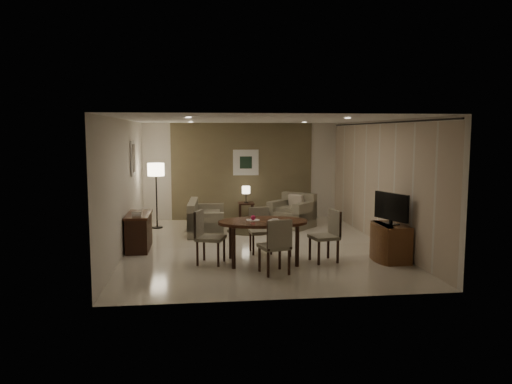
{
  "coord_description": "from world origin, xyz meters",
  "views": [
    {
      "loc": [
        -1.27,
        -10.46,
        2.42
      ],
      "look_at": [
        0.0,
        0.2,
        1.15
      ],
      "focal_mm": 35.0,
      "sensor_mm": 36.0,
      "label": 1
    }
  ],
  "objects": [
    {
      "name": "telephone",
      "position": [
        -2.49,
        -0.3,
        0.8
      ],
      "size": [
        0.2,
        0.14,
        0.09
      ],
      "primitive_type": null,
      "color": "white",
      "rests_on": "console_desk"
    },
    {
      "name": "art_left_frame",
      "position": [
        -2.72,
        1.2,
        1.85
      ],
      "size": [
        0.03,
        0.6,
        0.8
      ],
      "primitive_type": "cube",
      "color": "silver",
      "rests_on": "wall_left"
    },
    {
      "name": "chair_right",
      "position": [
        1.09,
        -1.45,
        0.49
      ],
      "size": [
        0.56,
        0.56,
        0.98
      ],
      "primitive_type": null,
      "rotation": [
        0.0,
        0.0,
        -1.36
      ],
      "color": "#76705B",
      "rests_on": "floor"
    },
    {
      "name": "art_back_canvas",
      "position": [
        0.1,
        3.44,
        1.6
      ],
      "size": [
        0.34,
        0.01,
        0.34
      ],
      "primitive_type": "cube",
      "color": "#1A2F20",
      "rests_on": "wall_back"
    },
    {
      "name": "chair_far",
      "position": [
        -0.0,
        -0.61,
        0.45
      ],
      "size": [
        0.46,
        0.46,
        0.91
      ],
      "primitive_type": null,
      "rotation": [
        0.0,
        0.0,
        0.06
      ],
      "color": "#76705B",
      "rests_on": "floor"
    },
    {
      "name": "console_desk",
      "position": [
        -2.49,
        0.0,
        0.38
      ],
      "size": [
        0.48,
        1.2,
        0.75
      ],
      "primitive_type": null,
      "color": "#4D2518",
      "rests_on": "floor"
    },
    {
      "name": "art_back_frame",
      "position": [
        0.1,
        3.46,
        1.6
      ],
      "size": [
        0.72,
        0.03,
        0.72
      ],
      "primitive_type": "cube",
      "color": "silver",
      "rests_on": "wall_back"
    },
    {
      "name": "plate_a",
      "position": [
        -0.24,
        -1.32,
        0.8
      ],
      "size": [
        0.26,
        0.26,
        0.02
      ],
      "primitive_type": "cylinder",
      "color": "white",
      "rests_on": "dining_table"
    },
    {
      "name": "tv_cabinet",
      "position": [
        2.4,
        -1.5,
        0.35
      ],
      "size": [
        0.48,
        0.9,
        0.7
      ],
      "primitive_type": null,
      "color": "brown",
      "rests_on": "floor"
    },
    {
      "name": "downlight_fr",
      "position": [
        1.4,
        1.8,
        2.69
      ],
      "size": [
        0.1,
        0.1,
        0.01
      ],
      "primitive_type": "cylinder",
      "color": "white",
      "rests_on": "ceiling"
    },
    {
      "name": "floor_lamp",
      "position": [
        -2.3,
        2.36,
        0.83
      ],
      "size": [
        0.42,
        0.42,
        1.66
      ],
      "primitive_type": null,
      "color": "#FFE5B7",
      "rests_on": "floor"
    },
    {
      "name": "round_rug",
      "position": [
        0.05,
        1.66,
        0.01
      ],
      "size": [
        1.2,
        1.2,
        0.01
      ],
      "primitive_type": "cylinder",
      "color": "#403A24",
      "rests_on": "floor"
    },
    {
      "name": "fruit_apple",
      "position": [
        -0.24,
        -1.32,
        0.85
      ],
      "size": [
        0.09,
        0.09,
        0.09
      ],
      "primitive_type": "sphere",
      "color": "#C91748",
      "rests_on": "plate_a"
    },
    {
      "name": "chair_left",
      "position": [
        -1.03,
        -1.34,
        0.5
      ],
      "size": [
        0.61,
        0.61,
        0.99
      ],
      "primitive_type": null,
      "rotation": [
        0.0,
        0.0,
        1.24
      ],
      "color": "#76705B",
      "rests_on": "floor"
    },
    {
      "name": "armchair",
      "position": [
        1.15,
        2.05,
        0.43
      ],
      "size": [
        1.33,
        1.33,
        0.86
      ],
      "primitive_type": null,
      "rotation": [
        0.0,
        0.0,
        -0.74
      ],
      "color": "#76705B",
      "rests_on": "floor"
    },
    {
      "name": "downlight_fl",
      "position": [
        -1.4,
        1.8,
        2.69
      ],
      "size": [
        0.1,
        0.1,
        0.01
      ],
      "primitive_type": "cylinder",
      "color": "white",
      "rests_on": "ceiling"
    },
    {
      "name": "taupe_accent",
      "position": [
        0.0,
        3.48,
        1.35
      ],
      "size": [
        3.96,
        0.03,
        2.7
      ],
      "primitive_type": "cube",
      "color": "#6F6445",
      "rests_on": "wall_back"
    },
    {
      "name": "sofa",
      "position": [
        -1.05,
        1.57,
        0.39
      ],
      "size": [
        1.71,
        0.92,
        0.78
      ],
      "primitive_type": null,
      "rotation": [
        0.0,
        0.0,
        1.52
      ],
      "color": "#76705B",
      "rests_on": "floor"
    },
    {
      "name": "table_lamp",
      "position": [
        0.05,
        2.96,
        0.78
      ],
      "size": [
        0.22,
        0.22,
        0.5
      ],
      "primitive_type": null,
      "color": "#FFEAC1",
      "rests_on": "side_table"
    },
    {
      "name": "art_left_canvas",
      "position": [
        -2.71,
        1.2,
        1.85
      ],
      "size": [
        0.01,
        0.46,
        0.64
      ],
      "primitive_type": "cube",
      "color": "gray",
      "rests_on": "wall_left"
    },
    {
      "name": "curtain_wall",
      "position": [
        2.68,
        0.0,
        1.32
      ],
      "size": [
        0.08,
        6.7,
        2.58
      ],
      "primitive_type": null,
      "color": "beige",
      "rests_on": "wall_right"
    },
    {
      "name": "side_table",
      "position": [
        0.05,
        2.96,
        0.27
      ],
      "size": [
        0.42,
        0.42,
        0.53
      ],
      "primitive_type": null,
      "color": "black",
      "rests_on": "floor"
    },
    {
      "name": "downlight_nr",
      "position": [
        1.4,
        -1.8,
        2.69
      ],
      "size": [
        0.1,
        0.1,
        0.01
      ],
      "primitive_type": "cylinder",
      "color": "white",
      "rests_on": "ceiling"
    },
    {
      "name": "downlight_nl",
      "position": [
        -1.4,
        -1.8,
        2.69
      ],
      "size": [
        0.1,
        0.1,
        0.01
      ],
      "primitive_type": "cylinder",
      "color": "white",
      "rests_on": "ceiling"
    },
    {
      "name": "napkin",
      "position": [
        0.16,
        -1.42,
        0.82
      ],
      "size": [
        0.12,
        0.08,
        0.03
      ],
      "primitive_type": "cube",
      "color": "white",
      "rests_on": "plate_b"
    },
    {
      "name": "curtain_rod",
      "position": [
        2.68,
        0.0,
        2.64
      ],
      "size": [
        0.03,
        6.8,
        0.03
      ],
      "primitive_type": "cylinder",
      "rotation": [
        1.57,
        0.0,
        0.0
      ],
      "color": "black",
      "rests_on": "wall_right"
    },
    {
      "name": "dining_table",
      "position": [
        -0.06,
        -1.37,
        0.39
      ],
      "size": [
        1.68,
        1.05,
        0.79
      ],
      "primitive_type": null,
      "color": "#4D2518",
      "rests_on": "floor"
    },
    {
      "name": "plate_b",
      "position": [
        0.16,
        -1.42,
        0.8
      ],
      "size": [
        0.26,
        0.26,
        0.02
      ],
      "primitive_type": "cylinder",
      "color": "white",
      "rests_on": "dining_table"
    },
    {
      "name": "flat_tv",
      "position": [
        2.38,
        -1.5,
        1.02
      ],
      "size": [
        0.36,
        0.85,
        0.6
      ],
      "primitive_type": null,
      "rotation": [
        0.0,
        0.0,
        0.35
      ],
      "color": "black",
      "rests_on": "tv_cabinet"
    },
    {
      "name": "room_shell",
      "position": [
        0.0,
        0.4,
        1.35
      ],
      "size": [
        5.5,
        7.0,
        2.7
      ],
      "color": "beige",
      "rests_on": "ground"
    },
    {
      "name": "chair_near",
      "position": [
        0.04,
        -2.12,
        0.49
      ],
      "size": [
        0.58,
        0.58,
        0.97
      ],
      "primitive_type": null,
      "rotation": [
        0.0,
        0.0,
        3.4
      ],
      "color": "#76705B",
      "rests_on": "floor"
    }
  ]
}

